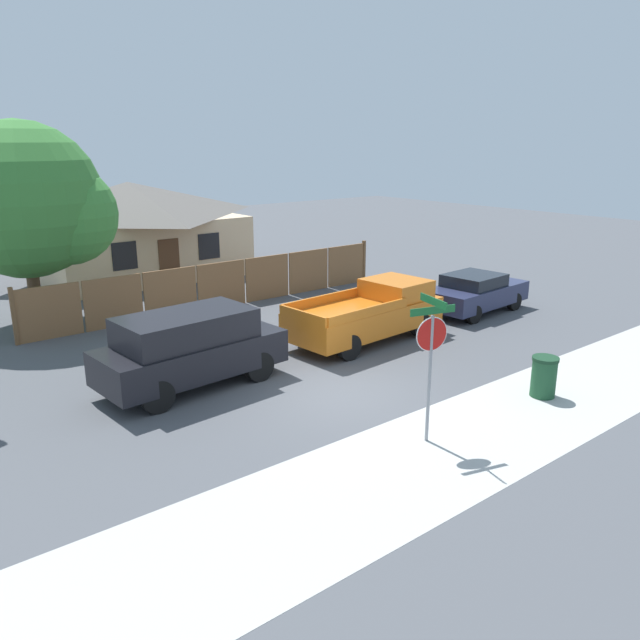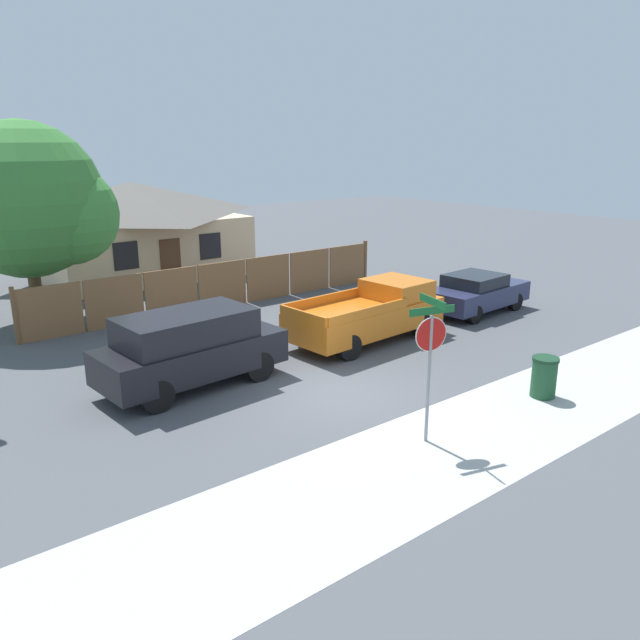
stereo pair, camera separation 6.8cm
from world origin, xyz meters
name	(u,v)px [view 2 (the right image)]	position (x,y,z in m)	size (l,w,h in m)	color
ground_plane	(335,392)	(0.00, 0.00, 0.00)	(80.00, 80.00, 0.00)	#4C4F54
sidewalk_strip	(451,446)	(0.00, -3.60, 0.00)	(36.00, 3.20, 0.01)	#B2B2AD
wooden_fence	(223,285)	(1.98, 8.74, 0.83)	(14.15, 0.12, 1.76)	brown
house	(132,226)	(1.98, 16.69, 2.13)	(8.99, 8.06, 4.11)	beige
oak_tree	(34,203)	(-3.67, 10.54, 3.96)	(5.18, 4.93, 6.54)	brown
red_suv	(190,347)	(-2.52, 2.51, 1.02)	(4.70, 2.18, 1.89)	black
orange_pickup	(370,313)	(3.50, 2.52, 0.85)	(5.20, 2.33, 1.70)	orange
parked_sedan	(476,292)	(8.59, 2.51, 0.72)	(4.21, 2.09, 1.39)	#282D4C
stop_sign	(430,346)	(-0.21, -3.11, 2.03)	(0.96, 0.87, 3.00)	gray
trash_bin	(544,377)	(3.67, -3.29, 0.50)	(0.62, 0.62, 0.98)	#1E4C2D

